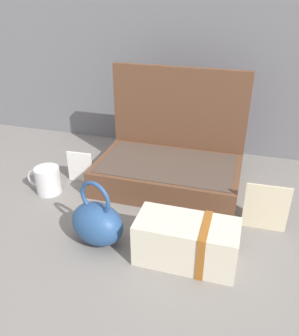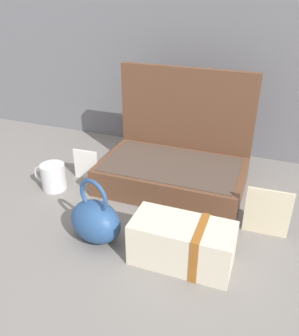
% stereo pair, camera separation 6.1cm
% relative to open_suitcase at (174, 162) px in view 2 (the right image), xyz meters
% --- Properties ---
extents(ground_plane, '(6.00, 6.00, 0.00)m').
position_rel_open_suitcase_xyz_m(ground_plane, '(0.00, -0.23, -0.09)').
color(ground_plane, slate).
extents(open_suitcase, '(0.49, 0.31, 0.39)m').
position_rel_open_suitcase_xyz_m(open_suitcase, '(0.00, 0.00, 0.00)').
color(open_suitcase, brown).
rests_on(open_suitcase, ground_plane).
extents(teal_pouch_handbag, '(0.18, 0.15, 0.19)m').
position_rel_open_suitcase_xyz_m(teal_pouch_handbag, '(-0.11, -0.37, -0.02)').
color(teal_pouch_handbag, '#284C7F').
rests_on(teal_pouch_handbag, ground_plane).
extents(cream_toiletry_bag, '(0.26, 0.13, 0.12)m').
position_rel_open_suitcase_xyz_m(cream_toiletry_bag, '(0.14, -0.38, -0.03)').
color(cream_toiletry_bag, beige).
rests_on(cream_toiletry_bag, ground_plane).
extents(coffee_mug, '(0.12, 0.08, 0.09)m').
position_rel_open_suitcase_xyz_m(coffee_mug, '(-0.38, -0.18, -0.04)').
color(coffee_mug, silver).
rests_on(coffee_mug, ground_plane).
extents(info_card_left, '(0.13, 0.01, 0.15)m').
position_rel_open_suitcase_xyz_m(info_card_left, '(0.33, -0.18, -0.01)').
color(info_card_left, beige).
rests_on(info_card_left, ground_plane).
extents(poster_card_right, '(0.09, 0.01, 0.11)m').
position_rel_open_suitcase_xyz_m(poster_card_right, '(-0.31, -0.08, -0.03)').
color(poster_card_right, white).
rests_on(poster_card_right, ground_plane).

